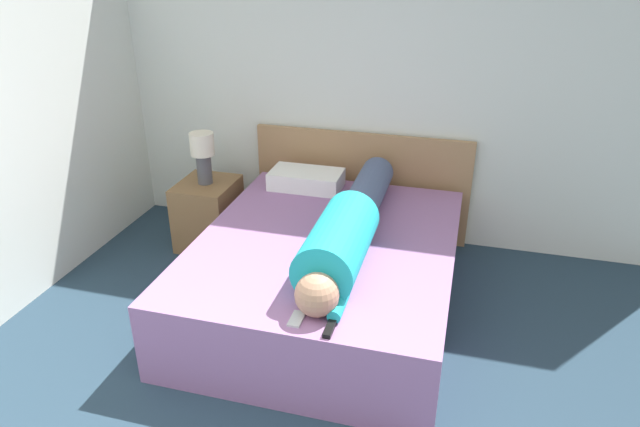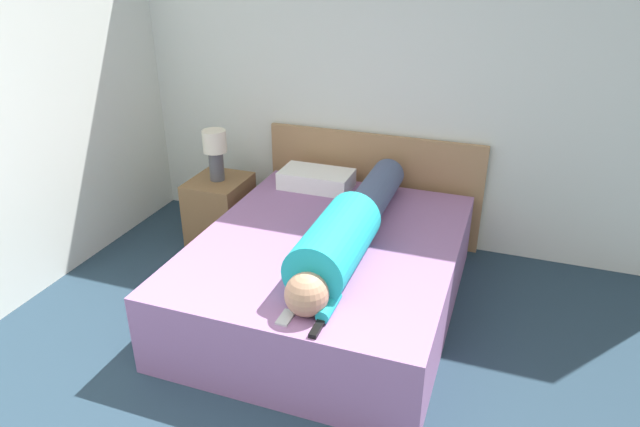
% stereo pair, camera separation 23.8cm
% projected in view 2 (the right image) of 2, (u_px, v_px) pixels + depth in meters
% --- Properties ---
extents(wall_back, '(5.02, 0.06, 2.60)m').
position_uv_depth(wall_back, '(376.00, 75.00, 4.24)').
color(wall_back, silver).
rests_on(wall_back, ground_plane).
extents(bed, '(1.60, 1.98, 0.50)m').
position_uv_depth(bed, '(328.00, 273.00, 3.71)').
color(bed, '#936699').
rests_on(bed, ground_plane).
extents(headboard, '(1.72, 0.04, 0.87)m').
position_uv_depth(headboard, '(372.00, 186.00, 4.55)').
color(headboard, '#A37A51').
rests_on(headboard, ground_plane).
extents(nightstand, '(0.42, 0.48, 0.52)m').
position_uv_depth(nightstand, '(220.00, 210.00, 4.56)').
color(nightstand, brown).
rests_on(nightstand, ground_plane).
extents(table_lamp, '(0.18, 0.18, 0.40)m').
position_uv_depth(table_lamp, '(215.00, 150.00, 4.34)').
color(table_lamp, '#4C4C51').
rests_on(table_lamp, nightstand).
extents(person_lying, '(0.34, 1.83, 0.34)m').
position_uv_depth(person_lying, '(348.00, 229.00, 3.41)').
color(person_lying, tan).
rests_on(person_lying, bed).
extents(pillow_near_headboard, '(0.54, 0.31, 0.13)m').
position_uv_depth(pillow_near_headboard, '(316.00, 179.00, 4.34)').
color(pillow_near_headboard, white).
rests_on(pillow_near_headboard, bed).
extents(tv_remote, '(0.04, 0.15, 0.02)m').
position_uv_depth(tv_remote, '(317.00, 328.00, 2.76)').
color(tv_remote, black).
rests_on(tv_remote, bed).
extents(cell_phone, '(0.06, 0.13, 0.01)m').
position_uv_depth(cell_phone, '(286.00, 318.00, 2.85)').
color(cell_phone, '#B2B7BC').
rests_on(cell_phone, bed).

